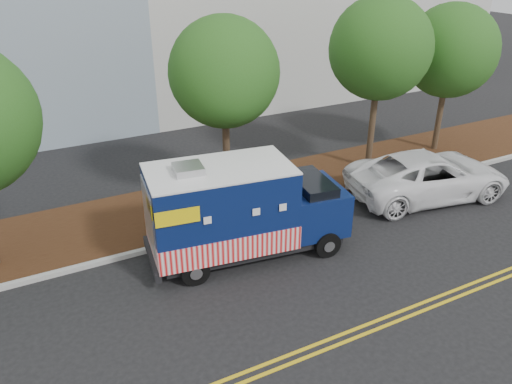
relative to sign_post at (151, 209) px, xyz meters
name	(u,v)px	position (x,y,z in m)	size (l,w,h in m)	color
ground	(215,260)	(1.33, -1.92, -1.20)	(120.00, 120.00, 0.00)	black
curb	(198,237)	(1.33, -0.52, -1.12)	(120.00, 0.18, 0.15)	#9E9E99
mulch_strip	(177,210)	(1.33, 1.58, -1.12)	(120.00, 4.00, 0.15)	#311A0D
centerline_near	(288,355)	(1.33, -6.37, -1.19)	(120.00, 0.10, 0.01)	gold
centerline_far	(293,362)	(1.33, -6.62, -1.19)	(120.00, 0.10, 0.01)	gold
tree_b	(224,73)	(3.34, 1.55, 3.64)	(3.77, 3.77, 6.74)	#38281C
tree_c	(380,49)	(9.86, 1.43, 3.90)	(3.99, 3.99, 7.11)	#38281C
tree_d	(450,51)	(13.98, 1.72, 3.41)	(3.99, 3.99, 6.61)	#38281C
sign_post	(151,209)	(0.00, 0.00, 0.00)	(0.06, 0.06, 2.40)	#473828
food_truck	(238,213)	(2.15, -1.94, 0.27)	(6.38, 3.04, 3.24)	black
white_car	(428,175)	(10.29, -1.56, -0.34)	(2.87, 6.22, 1.73)	white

